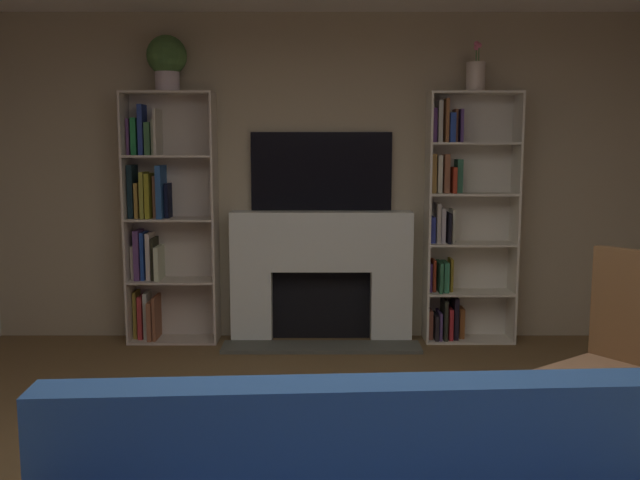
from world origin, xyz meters
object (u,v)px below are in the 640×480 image
(potted_plant, at_px, (165,60))
(tv, at_px, (319,171))
(bookshelf_left, at_px, (159,221))
(fireplace, at_px, (319,272))
(vase_with_flowers, at_px, (473,76))
(armchair, at_px, (618,368))
(bookshelf_right, at_px, (457,222))

(potted_plant, bearing_deg, tv, 5.59)
(tv, distance_m, bookshelf_left, 1.38)
(fireplace, xyz_separation_m, vase_with_flowers, (1.23, -0.02, 1.59))
(tv, distance_m, vase_with_flowers, 1.45)
(tv, bearing_deg, potted_plant, -174.41)
(fireplace, bearing_deg, armchair, -59.84)
(bookshelf_left, bearing_deg, armchair, -41.96)
(fireplace, xyz_separation_m, bookshelf_right, (1.14, 0.02, 0.41))
(fireplace, relative_size, armchair, 1.45)
(tv, height_order, potted_plant, potted_plant)
(bookshelf_right, xyz_separation_m, armchair, (0.28, -2.47, -0.44))
(fireplace, relative_size, bookshelf_left, 0.78)
(tv, xyz_separation_m, bookshelf_right, (1.14, -0.07, -0.41))
(tv, distance_m, armchair, 3.03)
(tv, height_order, bookshelf_right, bookshelf_right)
(tv, bearing_deg, vase_with_flowers, -5.59)
(bookshelf_right, height_order, vase_with_flowers, vase_with_flowers)
(tv, bearing_deg, fireplace, -90.00)
(tv, bearing_deg, bookshelf_right, -3.60)
(bookshelf_left, distance_m, armchair, 3.71)
(bookshelf_right, xyz_separation_m, vase_with_flowers, (0.09, -0.05, 1.18))
(fireplace, height_order, armchair, armchair)
(armchair, bearing_deg, bookshelf_left, 138.04)
(armchair, bearing_deg, bookshelf_right, 96.50)
(fireplace, xyz_separation_m, bookshelf_left, (-1.32, 0.02, 0.42))
(fireplace, relative_size, tv, 1.37)
(potted_plant, relative_size, armchair, 0.40)
(fireplace, distance_m, armchair, 2.83)
(bookshelf_right, relative_size, armchair, 1.86)
(fireplace, relative_size, bookshelf_right, 0.78)
(bookshelf_right, distance_m, vase_with_flowers, 1.18)
(bookshelf_right, bearing_deg, tv, 176.40)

